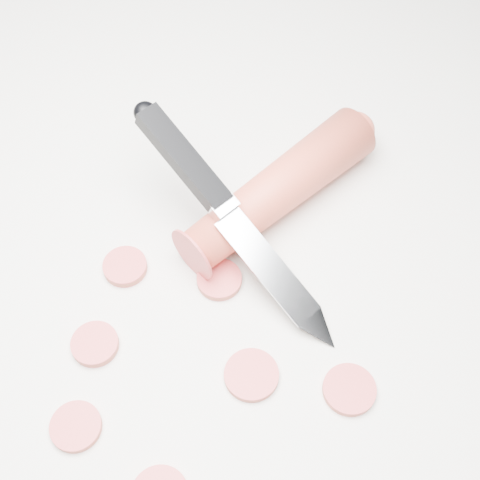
# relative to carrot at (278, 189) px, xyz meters

# --- Properties ---
(ground) EXTENTS (2.40, 2.40, 0.00)m
(ground) POSITION_rel_carrot_xyz_m (-0.03, -0.09, -0.02)
(ground) COLOR silver
(ground) RESTS_ON ground
(carrot) EXTENTS (0.13, 0.17, 0.04)m
(carrot) POSITION_rel_carrot_xyz_m (0.00, 0.00, 0.00)
(carrot) COLOR #CB3E2A
(carrot) RESTS_ON ground
(carrot_slice_0) EXTENTS (0.03, 0.03, 0.01)m
(carrot_slice_0) POSITION_rel_carrot_xyz_m (-0.10, -0.15, -0.02)
(carrot_slice_0) COLOR #C23537
(carrot_slice_0) RESTS_ON ground
(carrot_slice_1) EXTENTS (0.03, 0.03, 0.01)m
(carrot_slice_1) POSITION_rel_carrot_xyz_m (-0.10, -0.21, -0.02)
(carrot_slice_1) COLOR #C23537
(carrot_slice_1) RESTS_ON ground
(carrot_slice_2) EXTENTS (0.03, 0.03, 0.01)m
(carrot_slice_2) POSITION_rel_carrot_xyz_m (-0.03, -0.08, -0.02)
(carrot_slice_2) COLOR #C23537
(carrot_slice_2) RESTS_ON ground
(carrot_slice_3) EXTENTS (0.04, 0.04, 0.01)m
(carrot_slice_3) POSITION_rel_carrot_xyz_m (0.01, -0.15, -0.02)
(carrot_slice_3) COLOR #C23537
(carrot_slice_3) RESTS_ON ground
(carrot_slice_4) EXTENTS (0.04, 0.04, 0.01)m
(carrot_slice_4) POSITION_rel_carrot_xyz_m (0.08, -0.14, -0.02)
(carrot_slice_4) COLOR #C23537
(carrot_slice_4) RESTS_ON ground
(carrot_slice_5) EXTENTS (0.03, 0.03, 0.01)m
(carrot_slice_5) POSITION_rel_carrot_xyz_m (-0.10, -0.08, -0.02)
(carrot_slice_5) COLOR #C23537
(carrot_slice_5) RESTS_ON ground
(kitchen_knife) EXTENTS (0.19, 0.15, 0.09)m
(kitchen_knife) POSITION_rel_carrot_xyz_m (-0.02, -0.05, 0.02)
(kitchen_knife) COLOR #B7B9BE
(kitchen_knife) RESTS_ON ground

